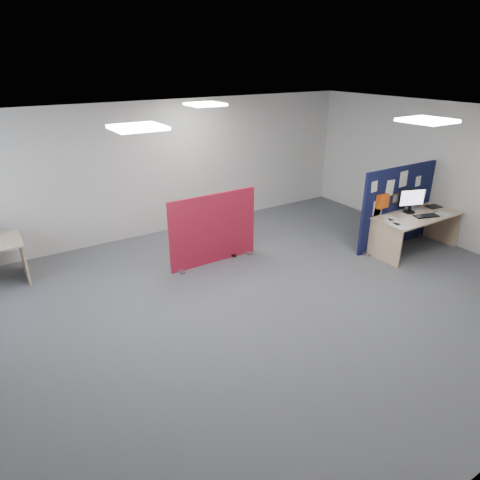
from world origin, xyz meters
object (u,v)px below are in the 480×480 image
red_divider (213,229)px  office_chair (225,221)px  main_desk (414,223)px  navy_divider (397,207)px  monitor_main (411,200)px

red_divider → office_chair: (0.40, 0.27, -0.01)m
main_desk → office_chair: size_ratio=1.61×
navy_divider → office_chair: bearing=153.1°
office_chair → red_divider: bearing=-147.2°
main_desk → red_divider: size_ratio=1.03×
main_desk → office_chair: 3.60m
monitor_main → red_divider: 3.76m
main_desk → red_divider: bearing=155.5°
main_desk → navy_divider: bearing=108.8°
red_divider → office_chair: 0.48m
navy_divider → red_divider: 3.59m
navy_divider → monitor_main: 0.31m
navy_divider → monitor_main: bearing=-68.5°
monitor_main → office_chair: size_ratio=0.47×
main_desk → monitor_main: 0.45m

